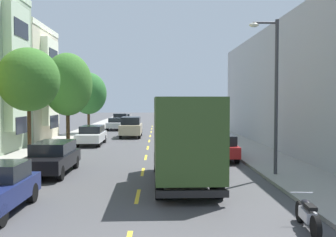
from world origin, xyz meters
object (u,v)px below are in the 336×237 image
object	(u,v)px
street_tree_second	(29,80)
parked_sedan_sky	(198,131)
delivery_box_truck	(184,137)
street_lamp	(273,85)
street_tree_third	(67,84)
parked_wagon_black	(52,157)
street_tree_farthest	(88,93)
parked_sedan_forest	(125,118)
parked_wagon_red	(219,146)
parked_hatchback_burgundy	(181,119)
parked_pickup_charcoal	(121,120)
parked_wagon_white	(92,135)
moving_champagne_sedan	(131,127)
parked_sedan_silver	(116,124)
parked_motorcycle	(307,215)

from	to	relation	value
street_tree_second	parked_sedan_sky	size ratio (longest dim) A/B	1.39
delivery_box_truck	street_lamp	bearing A→B (deg)	22.13
street_tree_third	parked_wagon_black	size ratio (longest dim) A/B	1.51
street_tree_farthest	parked_sedan_forest	distance (m)	20.30
parked_sedan_forest	parked_wagon_red	xyz separation A→B (m)	(8.69, -38.01, 0.05)
parked_hatchback_burgundy	street_lamp	bearing A→B (deg)	-87.72
parked_sedan_sky	parked_pickup_charcoal	xyz separation A→B (m)	(-8.60, 19.67, 0.08)
street_tree_third	parked_wagon_red	xyz separation A→B (m)	(10.75, -8.51, -3.96)
parked_wagon_black	parked_wagon_red	size ratio (longest dim) A/B	0.99
street_tree_farthest	parked_wagon_white	distance (m)	10.71
street_lamp	street_tree_third	bearing A→B (deg)	131.46
parked_pickup_charcoal	parked_wagon_red	distance (m)	33.06
street_tree_second	street_tree_farthest	bearing A→B (deg)	90.00
street_lamp	parked_wagon_black	xyz separation A→B (m)	(-10.25, 1.11, -3.37)
delivery_box_truck	moving_champagne_sedan	xyz separation A→B (m)	(-3.60, 21.91, -1.02)
parked_sedan_sky	parked_wagon_black	xyz separation A→B (m)	(-8.62, -16.59, 0.05)
delivery_box_truck	parked_hatchback_burgundy	size ratio (longest dim) A/B	1.87
parked_sedan_sky	delivery_box_truck	bearing A→B (deg)	-97.40
street_tree_second	parked_sedan_silver	distance (m)	25.71
parked_sedan_silver	parked_wagon_black	bearing A→B (deg)	-90.15
street_tree_third	parked_sedan_forest	xyz separation A→B (m)	(2.07, 29.49, -4.01)
parked_sedan_forest	parked_pickup_charcoal	bearing A→B (deg)	-89.48
street_tree_farthest	street_tree_second	bearing A→B (deg)	-90.00
parked_wagon_black	parked_wagon_white	bearing A→B (deg)	90.76
street_tree_second	parked_sedan_silver	size ratio (longest dim) A/B	1.38
street_tree_third	parked_motorcycle	world-z (taller)	street_tree_third
moving_champagne_sedan	street_tree_second	bearing A→B (deg)	-106.20
delivery_box_truck	parked_sedan_forest	bearing A→B (deg)	97.74
street_tree_farthest	parked_pickup_charcoal	distance (m)	14.37
street_tree_third	moving_champagne_sedan	bearing A→B (deg)	53.59
parked_hatchback_burgundy	delivery_box_truck	bearing A→B (deg)	-93.21
street_tree_third	moving_champagne_sedan	world-z (taller)	street_tree_third
street_lamp	moving_champagne_sedan	bearing A→B (deg)	110.97
street_lamp	parked_hatchback_burgundy	world-z (taller)	street_lamp
street_tree_farthest	parked_sedan_silver	distance (m)	7.37
parked_pickup_charcoal	parked_wagon_red	world-z (taller)	parked_pickup_charcoal
parked_hatchback_burgundy	parked_wagon_black	distance (m)	42.07
parked_sedan_forest	parked_wagon_red	distance (m)	38.99
parked_wagon_white	parked_wagon_red	world-z (taller)	same
parked_wagon_white	parked_wagon_red	xyz separation A→B (m)	(8.81, -8.15, 0.00)
street_lamp	parked_hatchback_burgundy	distance (m)	42.47
street_tree_farthest	parked_wagon_white	world-z (taller)	street_tree_farthest
parked_pickup_charcoal	street_tree_third	bearing A→B (deg)	-95.19
parked_sedan_forest	moving_champagne_sedan	distance (m)	23.39
street_tree_farthest	parked_wagon_red	bearing A→B (deg)	-59.30
parked_motorcycle	street_tree_farthest	bearing A→B (deg)	109.73
street_tree_second	parked_sedan_sky	world-z (taller)	street_tree_second
street_tree_second	parked_pickup_charcoal	bearing A→B (deg)	86.32
delivery_box_truck	parked_sedan_silver	distance (m)	31.99
street_lamp	delivery_box_truck	bearing A→B (deg)	-157.87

